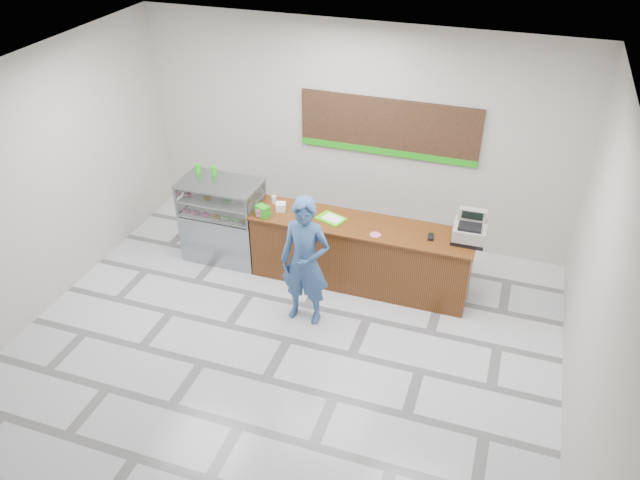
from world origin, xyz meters
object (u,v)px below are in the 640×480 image
(sales_counter, at_px, (360,254))
(customer, at_px, (305,262))
(cash_register, at_px, (470,230))
(serving_tray, at_px, (331,219))
(display_case, at_px, (223,220))

(sales_counter, bearing_deg, customer, -115.63)
(sales_counter, relative_size, cash_register, 6.88)
(sales_counter, height_order, serving_tray, serving_tray)
(display_case, height_order, serving_tray, display_case)
(sales_counter, relative_size, display_case, 2.45)
(display_case, distance_m, cash_register, 3.76)
(cash_register, xyz_separation_m, customer, (-1.99, -1.10, -0.24))
(sales_counter, xyz_separation_m, display_case, (-2.22, -0.00, 0.16))
(cash_register, distance_m, customer, 2.29)
(cash_register, bearing_deg, display_case, 179.70)
(serving_tray, bearing_deg, sales_counter, 20.76)
(cash_register, distance_m, serving_tray, 1.96)
(sales_counter, height_order, customer, customer)
(display_case, distance_m, customer, 2.03)
(display_case, bearing_deg, cash_register, 1.42)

